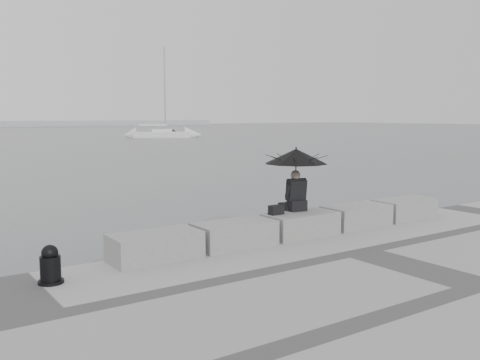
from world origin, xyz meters
TOP-DOWN VIEW (x-y plane):
  - ground at (0.00, 0.00)m, footprint 360.00×360.00m
  - stone_block_far_left at (-3.40, -0.45)m, footprint 1.60×0.80m
  - stone_block_left at (-1.70, -0.45)m, footprint 1.60×0.80m
  - stone_block_centre at (0.00, -0.45)m, footprint 1.60×0.80m
  - stone_block_right at (1.70, -0.45)m, footprint 1.60×0.80m
  - stone_block_far_right at (3.40, -0.45)m, footprint 1.60×0.80m
  - seated_person at (0.09, -0.17)m, footprint 1.38×1.38m
  - bag at (-0.54, -0.29)m, footprint 0.30×0.17m
  - mooring_bollard at (-5.31, -0.78)m, footprint 0.39×0.39m
  - sailboat_right at (26.50, 60.01)m, footprint 8.12×5.84m
  - small_motorboat at (28.12, 63.58)m, footprint 4.95×2.36m

SIDE VIEW (x-z plane):
  - ground at x=0.00m, z-range 0.00..0.00m
  - small_motorboat at x=28.12m, z-range -0.23..0.87m
  - sailboat_right at x=26.50m, z-range -5.93..6.97m
  - stone_block_far_left at x=-3.40m, z-range 0.50..1.00m
  - stone_block_left at x=-1.70m, z-range 0.50..1.00m
  - stone_block_centre at x=0.00m, z-range 0.50..1.00m
  - stone_block_right at x=1.70m, z-range 0.50..1.00m
  - stone_block_far_right at x=3.40m, z-range 0.50..1.00m
  - mooring_bollard at x=-5.31m, z-range 0.45..1.06m
  - bag at x=-0.54m, z-range 1.00..1.20m
  - seated_person at x=0.09m, z-range 1.35..2.74m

